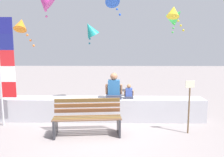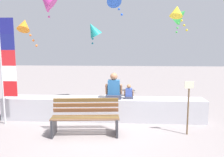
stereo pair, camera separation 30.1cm
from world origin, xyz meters
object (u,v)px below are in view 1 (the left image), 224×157
(flag_banner, at_px, (5,63))
(sign_post, at_px, (189,103))
(person_child, at_px, (129,93))
(kite_teal, at_px, (90,30))
(kite_orange, at_px, (21,25))
(park_bench, at_px, (87,118))
(kite_green, at_px, (176,16))
(kite_yellow, at_px, (173,12))
(person_adult, at_px, (114,88))

(flag_banner, distance_m, sign_post, 5.04)
(person_child, bearing_deg, kite_teal, 119.75)
(kite_orange, bearing_deg, park_bench, -42.89)
(kite_green, bearing_deg, kite_yellow, -108.46)
(sign_post, bearing_deg, park_bench, -177.86)
(person_child, bearing_deg, person_adult, -179.95)
(kite_green, distance_m, sign_post, 5.30)
(park_bench, distance_m, person_child, 1.65)
(person_adult, height_order, kite_green, kite_green)
(park_bench, relative_size, kite_orange, 1.68)
(flag_banner, relative_size, sign_post, 2.18)
(flag_banner, bearing_deg, person_adult, 10.05)
(park_bench, xyz_separation_m, person_child, (1.12, 1.13, 0.43))
(person_adult, bearing_deg, kite_yellow, 46.08)
(sign_post, bearing_deg, person_child, 145.03)
(flag_banner, height_order, kite_green, kite_green)
(kite_yellow, height_order, kite_green, kite_green)
(flag_banner, height_order, kite_orange, kite_orange)
(kite_yellow, bearing_deg, person_adult, -133.92)
(kite_teal, height_order, kite_orange, kite_orange)
(person_child, height_order, kite_yellow, kite_yellow)
(park_bench, height_order, sign_post, sign_post)
(person_adult, relative_size, person_child, 1.77)
(park_bench, xyz_separation_m, kite_green, (3.31, 4.60, 3.10))
(kite_orange, height_order, sign_post, kite_orange)
(park_bench, bearing_deg, kite_teal, 94.41)
(kite_green, bearing_deg, park_bench, -125.73)
(person_child, xyz_separation_m, kite_green, (2.19, 3.47, 2.68))
(kite_orange, bearing_deg, kite_green, 21.23)
(park_bench, distance_m, person_adult, 1.43)
(kite_teal, height_order, sign_post, kite_teal)
(kite_yellow, distance_m, sign_post, 4.36)
(kite_yellow, distance_m, kite_orange, 5.60)
(kite_yellow, relative_size, kite_teal, 1.12)
(park_bench, height_order, person_adult, person_adult)
(person_child, height_order, sign_post, sign_post)
(park_bench, relative_size, person_adult, 2.26)
(person_child, relative_size, kite_green, 0.37)
(flag_banner, bearing_deg, person_child, 8.77)
(person_adult, height_order, kite_yellow, kite_yellow)
(park_bench, xyz_separation_m, person_adult, (0.67, 1.13, 0.56))
(park_bench, bearing_deg, kite_green, 54.27)
(person_adult, height_order, sign_post, person_adult)
(kite_yellow, distance_m, kite_teal, 3.28)
(person_child, distance_m, flag_banner, 3.60)
(kite_orange, bearing_deg, kite_teal, 28.81)
(flag_banner, height_order, kite_teal, kite_teal)
(flag_banner, bearing_deg, kite_orange, 96.28)
(flag_banner, distance_m, kite_orange, 2.11)
(park_bench, bearing_deg, flag_banner, 165.52)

